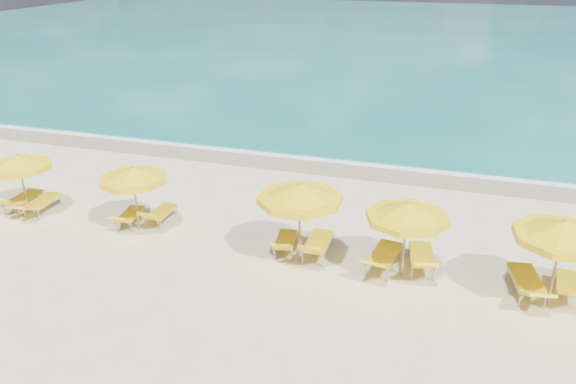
% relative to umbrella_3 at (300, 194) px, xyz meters
% --- Properties ---
extents(ground_plane, '(120.00, 120.00, 0.00)m').
position_rel_umbrella_3_xyz_m(ground_plane, '(-0.94, 0.42, -2.06)').
color(ground_plane, beige).
extents(ocean, '(120.00, 80.00, 0.30)m').
position_rel_umbrella_3_xyz_m(ocean, '(-0.94, 48.42, -2.06)').
color(ocean, '#136C65').
rests_on(ocean, ground).
extents(wet_sand_band, '(120.00, 2.60, 0.01)m').
position_rel_umbrella_3_xyz_m(wet_sand_band, '(-0.94, 7.82, -2.06)').
color(wet_sand_band, tan).
rests_on(wet_sand_band, ground).
extents(foam_line, '(120.00, 1.20, 0.03)m').
position_rel_umbrella_3_xyz_m(foam_line, '(-0.94, 8.62, -2.06)').
color(foam_line, white).
rests_on(foam_line, ground).
extents(whitecap_near, '(14.00, 0.36, 0.05)m').
position_rel_umbrella_3_xyz_m(whitecap_near, '(-6.94, 17.42, -2.06)').
color(whitecap_near, white).
rests_on(whitecap_near, ground).
extents(whitecap_far, '(18.00, 0.30, 0.05)m').
position_rel_umbrella_3_xyz_m(whitecap_far, '(7.06, 24.42, -2.06)').
color(whitecap_far, white).
rests_on(whitecap_far, ground).
extents(umbrella_1, '(2.65, 2.65, 2.08)m').
position_rel_umbrella_3_xyz_m(umbrella_1, '(-9.59, 0.33, -0.28)').
color(umbrella_1, tan).
rests_on(umbrella_1, ground).
extents(umbrella_2, '(2.37, 2.37, 2.12)m').
position_rel_umbrella_3_xyz_m(umbrella_2, '(-5.41, 0.40, -0.25)').
color(umbrella_2, tan).
rests_on(umbrella_2, ground).
extents(umbrella_3, '(3.11, 3.11, 2.41)m').
position_rel_umbrella_3_xyz_m(umbrella_3, '(0.00, 0.00, 0.00)').
color(umbrella_3, tan).
rests_on(umbrella_3, ground).
extents(umbrella_4, '(2.26, 2.26, 2.20)m').
position_rel_umbrella_3_xyz_m(umbrella_4, '(2.87, 0.05, -0.18)').
color(umbrella_4, tan).
rests_on(umbrella_4, ground).
extents(umbrella_5, '(2.86, 2.86, 2.34)m').
position_rel_umbrella_3_xyz_m(umbrella_5, '(6.52, -0.15, -0.07)').
color(umbrella_5, tan).
rests_on(umbrella_5, ground).
extents(lounger_1_left, '(0.71, 1.84, 0.85)m').
position_rel_umbrella_3_xyz_m(lounger_1_left, '(-9.94, 0.52, -1.83)').
color(lounger_1_left, '#A5A8AD').
rests_on(lounger_1_left, ground).
extents(lounger_1_right, '(0.65, 1.87, 0.69)m').
position_rel_umbrella_3_xyz_m(lounger_1_right, '(-9.15, 0.51, -1.84)').
color(lounger_1_right, '#A5A8AD').
rests_on(lounger_1_right, ground).
extents(lounger_2_left, '(0.77, 1.68, 0.71)m').
position_rel_umbrella_3_xyz_m(lounger_2_left, '(-5.81, 0.56, -1.86)').
color(lounger_2_left, '#A5A8AD').
rests_on(lounger_2_left, ground).
extents(lounger_2_right, '(0.60, 1.67, 0.78)m').
position_rel_umbrella_3_xyz_m(lounger_2_right, '(-4.95, 0.99, -1.85)').
color(lounger_2_right, '#A5A8AD').
rests_on(lounger_2_right, ground).
extents(lounger_3_left, '(0.81, 1.71, 0.76)m').
position_rel_umbrella_3_xyz_m(lounger_3_left, '(-0.52, 0.37, -1.85)').
color(lounger_3_left, '#A5A8AD').
rests_on(lounger_3_left, ground).
extents(lounger_3_right, '(0.70, 1.94, 0.90)m').
position_rel_umbrella_3_xyz_m(lounger_3_right, '(0.43, 0.41, -1.82)').
color(lounger_3_right, '#A5A8AD').
rests_on(lounger_3_right, ground).
extents(lounger_4_left, '(0.93, 2.12, 0.84)m').
position_rel_umbrella_3_xyz_m(lounger_4_left, '(2.34, 0.26, -1.81)').
color(lounger_4_left, '#A5A8AD').
rests_on(lounger_4_left, ground).
extents(lounger_4_right, '(0.93, 2.02, 0.85)m').
position_rel_umbrella_3_xyz_m(lounger_4_right, '(3.34, 0.54, -1.82)').
color(lounger_4_right, '#A5A8AD').
rests_on(lounger_4_right, ground).
extents(lounger_5_left, '(1.02, 2.14, 0.81)m').
position_rel_umbrella_3_xyz_m(lounger_5_left, '(6.00, 0.06, -1.81)').
color(lounger_5_left, '#A5A8AD').
rests_on(lounger_5_left, ground).
extents(lounger_5_right, '(0.78, 1.78, 0.73)m').
position_rel_umbrella_3_xyz_m(lounger_5_right, '(6.99, 0.29, -1.85)').
color(lounger_5_right, '#A5A8AD').
rests_on(lounger_5_right, ground).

